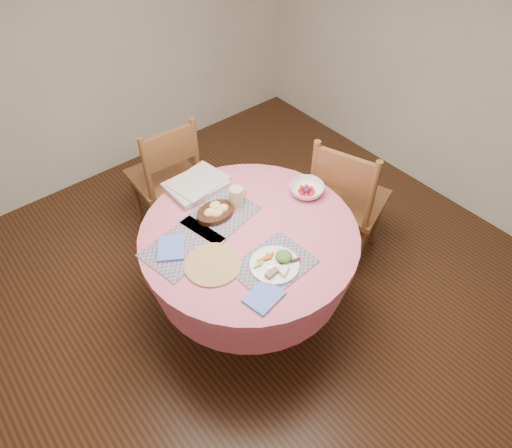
{
  "coord_description": "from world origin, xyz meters",
  "views": [
    {
      "loc": [
        -1.1,
        -1.39,
        2.58
      ],
      "look_at": [
        0.05,
        0.0,
        0.78
      ],
      "focal_mm": 32.0,
      "sensor_mm": 36.0,
      "label": 1
    }
  ],
  "objects_px": {
    "chair_right": "(346,199)",
    "chair_back": "(167,175)",
    "fruit_bowl": "(307,190)",
    "wicker_trivet": "(213,264)",
    "bread_bowl": "(216,211)",
    "latte_mug": "(237,197)",
    "dinner_plate": "(276,264)",
    "dining_table": "(249,255)"
  },
  "relations": [
    {
      "from": "latte_mug",
      "to": "fruit_bowl",
      "type": "height_order",
      "value": "latte_mug"
    },
    {
      "from": "chair_back",
      "to": "bread_bowl",
      "type": "relative_size",
      "value": 4.24
    },
    {
      "from": "bread_bowl",
      "to": "latte_mug",
      "type": "bearing_deg",
      "value": -4.5
    },
    {
      "from": "bread_bowl",
      "to": "fruit_bowl",
      "type": "bearing_deg",
      "value": -19.75
    },
    {
      "from": "chair_right",
      "to": "dinner_plate",
      "type": "xyz_separation_m",
      "value": [
        -0.87,
        -0.27,
        0.24
      ]
    },
    {
      "from": "latte_mug",
      "to": "fruit_bowl",
      "type": "xyz_separation_m",
      "value": [
        0.39,
        -0.18,
        -0.04
      ]
    },
    {
      "from": "dining_table",
      "to": "bread_bowl",
      "type": "distance_m",
      "value": 0.33
    },
    {
      "from": "dinner_plate",
      "to": "latte_mug",
      "type": "relative_size",
      "value": 2.03
    },
    {
      "from": "dinner_plate",
      "to": "dining_table",
      "type": "bearing_deg",
      "value": 80.37
    },
    {
      "from": "bread_bowl",
      "to": "chair_back",
      "type": "bearing_deg",
      "value": 81.95
    },
    {
      "from": "latte_mug",
      "to": "dinner_plate",
      "type": "bearing_deg",
      "value": -104.42
    },
    {
      "from": "bread_bowl",
      "to": "latte_mug",
      "type": "distance_m",
      "value": 0.15
    },
    {
      "from": "chair_back",
      "to": "wicker_trivet",
      "type": "bearing_deg",
      "value": 75.76
    },
    {
      "from": "chair_back",
      "to": "fruit_bowl",
      "type": "height_order",
      "value": "chair_back"
    },
    {
      "from": "chair_right",
      "to": "wicker_trivet",
      "type": "height_order",
      "value": "chair_right"
    },
    {
      "from": "chair_back",
      "to": "dinner_plate",
      "type": "relative_size",
      "value": 3.76
    },
    {
      "from": "chair_right",
      "to": "bread_bowl",
      "type": "xyz_separation_m",
      "value": [
        -0.89,
        0.24,
        0.25
      ]
    },
    {
      "from": "chair_back",
      "to": "chair_right",
      "type": "bearing_deg",
      "value": 130.87
    },
    {
      "from": "chair_right",
      "to": "fruit_bowl",
      "type": "distance_m",
      "value": 0.44
    },
    {
      "from": "wicker_trivet",
      "to": "bread_bowl",
      "type": "distance_m",
      "value": 0.37
    },
    {
      "from": "chair_back",
      "to": "latte_mug",
      "type": "relative_size",
      "value": 7.65
    },
    {
      "from": "dining_table",
      "to": "dinner_plate",
      "type": "relative_size",
      "value": 4.77
    },
    {
      "from": "dinner_plate",
      "to": "latte_mug",
      "type": "height_order",
      "value": "latte_mug"
    },
    {
      "from": "dining_table",
      "to": "chair_back",
      "type": "bearing_deg",
      "value": 87.52
    },
    {
      "from": "dining_table",
      "to": "bread_bowl",
      "type": "xyz_separation_m",
      "value": [
        -0.07,
        0.22,
        0.23
      ]
    },
    {
      "from": "chair_back",
      "to": "latte_mug",
      "type": "bearing_deg",
      "value": 96.0
    },
    {
      "from": "dinner_plate",
      "to": "fruit_bowl",
      "type": "bearing_deg",
      "value": 31.17
    },
    {
      "from": "dining_table",
      "to": "fruit_bowl",
      "type": "relative_size",
      "value": 4.55
    },
    {
      "from": "wicker_trivet",
      "to": "fruit_bowl",
      "type": "height_order",
      "value": "fruit_bowl"
    },
    {
      "from": "fruit_bowl",
      "to": "dinner_plate",
      "type": "bearing_deg",
      "value": -148.83
    },
    {
      "from": "chair_right",
      "to": "chair_back",
      "type": "height_order",
      "value": "chair_right"
    },
    {
      "from": "fruit_bowl",
      "to": "latte_mug",
      "type": "bearing_deg",
      "value": 155.13
    },
    {
      "from": "chair_back",
      "to": "bread_bowl",
      "type": "bearing_deg",
      "value": 85.38
    },
    {
      "from": "chair_right",
      "to": "wicker_trivet",
      "type": "relative_size",
      "value": 3.39
    },
    {
      "from": "chair_right",
      "to": "bread_bowl",
      "type": "height_order",
      "value": "chair_right"
    },
    {
      "from": "chair_right",
      "to": "chair_back",
      "type": "xyz_separation_m",
      "value": [
        -0.78,
        1.02,
        -0.02
      ]
    },
    {
      "from": "chair_right",
      "to": "dinner_plate",
      "type": "distance_m",
      "value": 0.94
    },
    {
      "from": "chair_right",
      "to": "fruit_bowl",
      "type": "bearing_deg",
      "value": 63.15
    },
    {
      "from": "chair_back",
      "to": "latte_mug",
      "type": "distance_m",
      "value": 0.85
    },
    {
      "from": "dining_table",
      "to": "bread_bowl",
      "type": "bearing_deg",
      "value": 106.72
    },
    {
      "from": "dining_table",
      "to": "dinner_plate",
      "type": "height_order",
      "value": "dinner_plate"
    },
    {
      "from": "dining_table",
      "to": "chair_right",
      "type": "bearing_deg",
      "value": -0.98
    }
  ]
}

